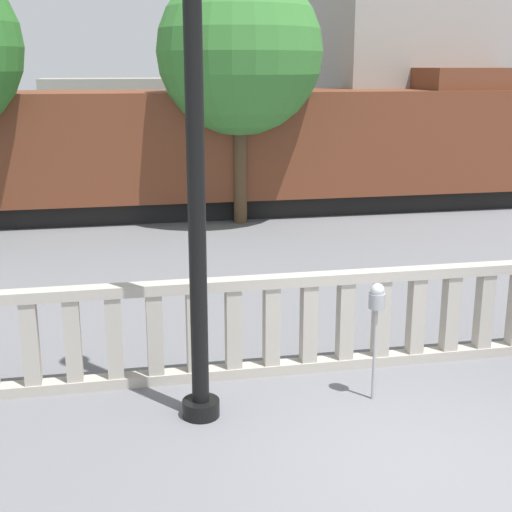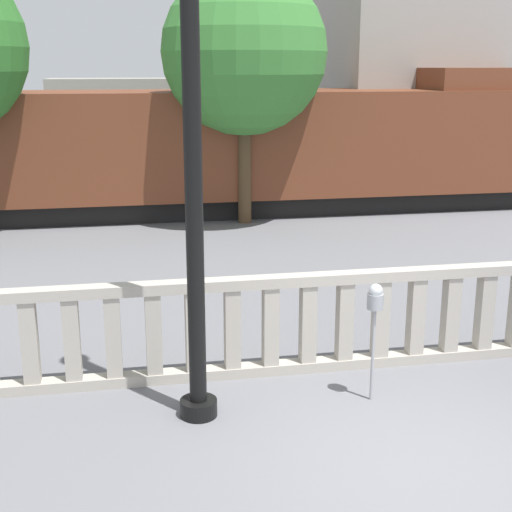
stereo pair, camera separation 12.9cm
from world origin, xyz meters
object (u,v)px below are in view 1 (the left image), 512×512
at_px(lamppost, 195,122).
at_px(train_near, 194,149).
at_px(parking_meter, 377,305).
at_px(train_far, 325,118).
at_px(tree_right, 240,52).

height_order(lamppost, train_near, lamppost).
distance_m(lamppost, train_near, 12.20).
bearing_deg(parking_meter, train_far, 74.71).
distance_m(parking_meter, train_near, 12.03).
relative_size(lamppost, parking_meter, 4.39).
relative_size(lamppost, train_near, 0.35).
bearing_deg(tree_right, train_near, 123.06).
bearing_deg(lamppost, tree_right, 77.22).
bearing_deg(tree_right, lamppost, -102.78).
xyz_separation_m(lamppost, parking_meter, (2.14, 0.02, -2.19)).
distance_m(parking_meter, tree_right, 10.88).
bearing_deg(lamppost, parking_meter, 0.49).
distance_m(train_near, tree_right, 3.16).
bearing_deg(train_near, train_far, 55.55).
relative_size(train_far, tree_right, 3.55).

